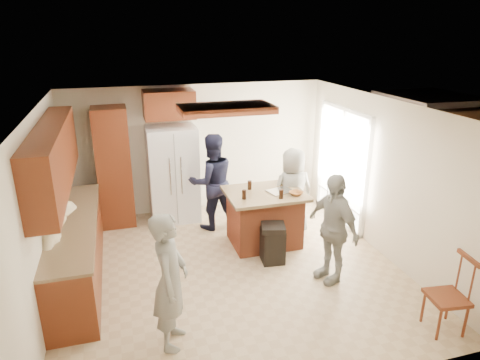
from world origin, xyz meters
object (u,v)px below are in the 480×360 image
object	(u,v)px
person_behind_left	(212,182)
kitchen_island	(264,217)
refrigerator	(173,174)
person_behind_right	(293,192)
person_side_right	(332,228)
spindle_chair	(449,297)
person_counter	(59,250)
person_front_left	(170,281)
trash_bin	(273,243)

from	to	relation	value
person_behind_left	kitchen_island	world-z (taller)	person_behind_left
refrigerator	person_behind_right	bearing A→B (deg)	-31.70
refrigerator	person_side_right	bearing A→B (deg)	-55.67
spindle_chair	person_side_right	bearing A→B (deg)	120.05
refrigerator	person_behind_left	bearing A→B (deg)	-42.85
person_side_right	spindle_chair	distance (m)	1.68
person_counter	kitchen_island	xyz separation A→B (m)	(3.12, 0.81, -0.30)
person_front_left	refrigerator	bearing A→B (deg)	9.06
person_front_left	person_side_right	distance (m)	2.50
refrigerator	spindle_chair	world-z (taller)	refrigerator
person_behind_right	spindle_chair	world-z (taller)	person_behind_right
trash_bin	refrigerator	bearing A→B (deg)	121.02
person_side_right	spindle_chair	size ratio (longest dim) A/B	1.64
person_behind_left	trash_bin	world-z (taller)	person_behind_left
person_behind_right	kitchen_island	xyz separation A→B (m)	(-0.60, -0.25, -0.31)
person_front_left	spindle_chair	bearing A→B (deg)	-84.81
person_front_left	person_counter	xyz separation A→B (m)	(-1.29, 1.22, -0.05)
person_behind_left	refrigerator	size ratio (longest dim) A/B	0.98
trash_bin	person_side_right	bearing A→B (deg)	-47.13
person_front_left	kitchen_island	distance (m)	2.76
person_behind_right	kitchen_island	bearing A→B (deg)	21.23
kitchen_island	person_counter	bearing A→B (deg)	-165.40
person_front_left	person_counter	bearing A→B (deg)	63.91
person_side_right	person_counter	xyz separation A→B (m)	(-3.68, 0.50, -0.04)
refrigerator	kitchen_island	distance (m)	2.00
person_behind_left	person_counter	distance (m)	2.94
person_behind_right	person_side_right	size ratio (longest dim) A/B	0.96
person_front_left	trash_bin	distance (m)	2.31
person_front_left	person_side_right	size ratio (longest dim) A/B	1.01
person_front_left	spindle_chair	xyz separation A→B (m)	(3.21, -0.70, -0.37)
person_side_right	person_counter	size ratio (longest dim) A/B	1.06
refrigerator	kitchen_island	size ratio (longest dim) A/B	1.41
person_behind_right	spindle_chair	bearing A→B (deg)	103.44
person_behind_left	kitchen_island	distance (m)	1.18
person_behind_left	refrigerator	bearing A→B (deg)	-48.06
person_behind_left	person_side_right	world-z (taller)	person_behind_left
person_front_left	person_behind_left	size ratio (longest dim) A/B	0.93
person_counter	spindle_chair	bearing A→B (deg)	-110.11
person_counter	refrigerator	world-z (taller)	refrigerator
kitchen_island	spindle_chair	distance (m)	3.06
person_counter	refrigerator	size ratio (longest dim) A/B	0.86
person_behind_right	person_side_right	world-z (taller)	person_side_right
person_behind_right	refrigerator	distance (m)	2.27
person_counter	kitchen_island	distance (m)	3.24
person_side_right	spindle_chair	world-z (taller)	person_side_right
spindle_chair	person_front_left	bearing A→B (deg)	167.72
person_side_right	trash_bin	bearing A→B (deg)	-151.30
person_counter	refrigerator	distance (m)	2.88
person_behind_right	person_counter	distance (m)	3.87
trash_bin	spindle_chair	xyz separation A→B (m)	(1.46, -2.11, 0.13)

